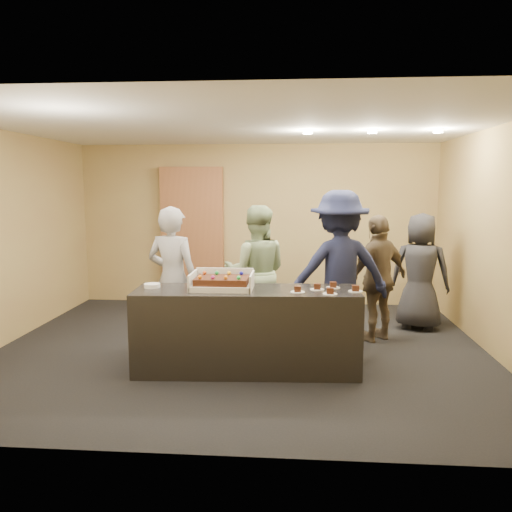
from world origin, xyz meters
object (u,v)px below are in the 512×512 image
object	(u,v)px
person_sage_man	(256,272)
sheet_cake	(222,280)
cake_box	(222,284)
person_server_grey	(173,280)
person_navy_man	(339,271)
person_dark_suit	(420,271)
serving_counter	(247,330)
person_brown_extra	(378,278)
storage_cabinet	(192,236)
plate_stack	(152,286)

from	to	relation	value
person_sage_man	sheet_cake	bearing A→B (deg)	74.16
cake_box	person_server_grey	size ratio (longest dim) A/B	0.38
person_navy_man	person_dark_suit	xyz separation A→B (m)	(1.22, 1.01, -0.16)
person_navy_man	person_dark_suit	size ratio (longest dim) A/B	1.19
serving_counter	person_brown_extra	xyz separation A→B (m)	(1.60, 1.22, 0.37)
storage_cabinet	person_sage_man	world-z (taller)	storage_cabinet
cake_box	storage_cabinet	bearing A→B (deg)	107.24
sheet_cake	serving_counter	bearing A→B (deg)	0.00
serving_counter	person_server_grey	distance (m)	1.20
person_dark_suit	sheet_cake	bearing A→B (deg)	51.63
sheet_cake	person_sage_man	bearing A→B (deg)	77.01
plate_stack	person_navy_man	size ratio (longest dim) A/B	0.09
sheet_cake	person_navy_man	bearing A→B (deg)	31.18
serving_counter	person_dark_suit	distance (m)	2.92
storage_cabinet	sheet_cake	distance (m)	3.28
plate_stack	person_sage_man	bearing A→B (deg)	48.29
storage_cabinet	person_brown_extra	bearing A→B (deg)	-34.03
person_sage_man	person_navy_man	size ratio (longest dim) A/B	0.90
serving_counter	person_brown_extra	size ratio (longest dim) A/B	1.46
cake_box	person_dark_suit	world-z (taller)	person_dark_suit
plate_stack	sheet_cake	bearing A→B (deg)	-1.37
sheet_cake	person_sage_man	distance (m)	1.23
person_navy_man	person_brown_extra	distance (m)	0.71
person_brown_extra	serving_counter	bearing A→B (deg)	-0.35
cake_box	person_navy_man	bearing A→B (deg)	30.40
storage_cabinet	person_server_grey	distance (m)	2.57
person_server_grey	person_brown_extra	xyz separation A→B (m)	(2.55, 0.63, -0.06)
storage_cabinet	person_server_grey	world-z (taller)	storage_cabinet
sheet_cake	person_brown_extra	size ratio (longest dim) A/B	0.34
person_navy_man	serving_counter	bearing A→B (deg)	25.41
plate_stack	person_dark_suit	xyz separation A→B (m)	(3.31, 1.79, -0.10)
serving_counter	storage_cabinet	distance (m)	3.44
person_sage_man	plate_stack	bearing A→B (deg)	45.43
person_server_grey	person_brown_extra	distance (m)	2.63
serving_counter	cake_box	distance (m)	0.56
serving_counter	person_sage_man	world-z (taller)	person_sage_man
sheet_cake	person_brown_extra	distance (m)	2.24
sheet_cake	storage_cabinet	bearing A→B (deg)	107.11
cake_box	person_brown_extra	bearing A→B (deg)	32.80
plate_stack	person_server_grey	world-z (taller)	person_server_grey
cake_box	person_dark_suit	distance (m)	3.10
storage_cabinet	person_dark_suit	distance (m)	3.76
person_server_grey	person_brown_extra	world-z (taller)	person_server_grey
serving_counter	person_dark_suit	size ratio (longest dim) A/B	1.47
sheet_cake	person_brown_extra	world-z (taller)	person_brown_extra
person_server_grey	person_dark_suit	world-z (taller)	person_server_grey
person_sage_man	serving_counter	bearing A→B (deg)	86.64
plate_stack	person_sage_man	size ratio (longest dim) A/B	0.10
storage_cabinet	cake_box	bearing A→B (deg)	-72.76
sheet_cake	plate_stack	distance (m)	0.78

